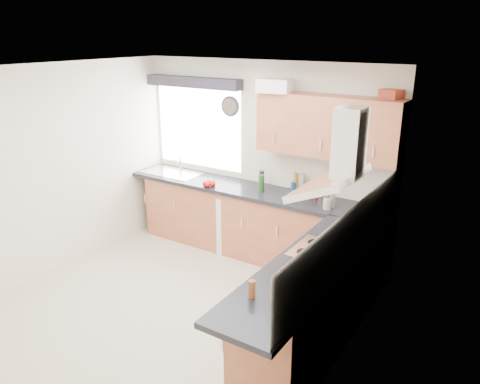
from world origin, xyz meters
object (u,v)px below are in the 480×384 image
Objects in this scene: oven at (319,298)px; washing_machine at (242,223)px; extractor_hood at (339,163)px; upper_cabinets at (328,126)px.

washing_machine is at bearing 143.52° from oven.
extractor_hood is (0.10, -0.00, 1.34)m from oven.
oven is 1.09× the size of extractor_hood.
washing_machine is at bearing 145.12° from extractor_hood.
upper_cabinets is (-0.55, 1.32, 1.38)m from oven.
upper_cabinets is (-0.65, 1.33, 0.03)m from extractor_hood.
upper_cabinets is 1.79m from washing_machine.
upper_cabinets reaches higher than oven.
oven is at bearing -67.46° from upper_cabinets.
oven is 0.50× the size of upper_cabinets.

